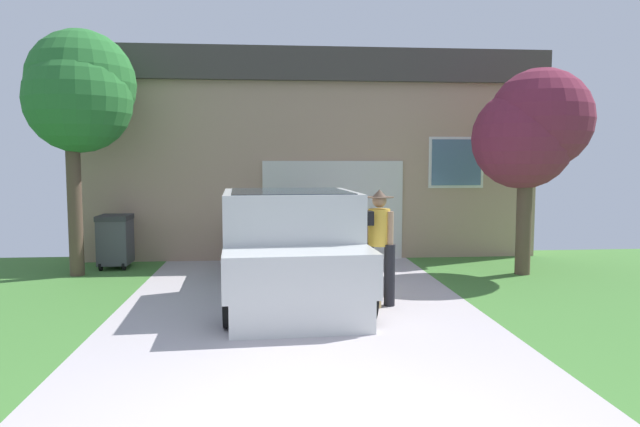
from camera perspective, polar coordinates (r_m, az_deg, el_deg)
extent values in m
cube|color=#B4ABAE|center=(8.91, -2.38, -8.85)|extent=(5.20, 9.00, 0.06)
cube|color=silver|center=(9.61, -3.39, -6.34)|extent=(2.08, 5.34, 0.42)
cube|color=silver|center=(8.80, -3.05, -1.88)|extent=(2.07, 2.21, 1.26)
cube|color=#1E2833|center=(8.77, -3.07, 0.55)|extent=(1.83, 2.03, 0.53)
cube|color=silver|center=(7.38, -2.01, -5.92)|extent=(2.00, 1.00, 0.58)
cube|color=black|center=(11.04, -4.03, -3.57)|extent=(2.08, 2.35, 0.06)
cube|color=silver|center=(11.11, 0.85, -2.25)|extent=(0.18, 2.25, 0.54)
cube|color=silver|center=(10.98, -9.00, -2.40)|extent=(0.18, 2.25, 0.54)
cube|color=silver|center=(12.09, -4.41, -1.66)|extent=(1.96, 0.17, 0.54)
cube|color=black|center=(8.22, 4.91, -0.46)|extent=(0.11, 0.19, 0.20)
cylinder|color=black|center=(7.71, 4.24, -7.80)|extent=(0.30, 0.81, 0.80)
cylinder|color=#9E9EA3|center=(7.71, 4.24, -7.80)|extent=(0.30, 0.45, 0.44)
cylinder|color=black|center=(7.54, -8.61, -8.14)|extent=(0.30, 0.81, 0.80)
cylinder|color=#9E9EA3|center=(7.54, -8.61, -8.14)|extent=(0.30, 0.45, 0.44)
cylinder|color=black|center=(10.92, 0.51, -3.92)|extent=(0.30, 0.81, 0.80)
cylinder|color=#9E9EA3|center=(10.92, 0.51, -3.92)|extent=(0.30, 0.45, 0.44)
cylinder|color=black|center=(10.80, -8.46, -4.08)|extent=(0.30, 0.81, 0.80)
cylinder|color=#9E9EA3|center=(10.80, -8.46, -4.08)|extent=(0.30, 0.45, 0.44)
cylinder|color=black|center=(8.58, 6.91, -6.10)|extent=(0.16, 0.16, 0.91)
cylinder|color=black|center=(8.76, 4.81, -5.85)|extent=(0.16, 0.16, 0.91)
cylinder|color=gold|center=(8.56, 5.89, -1.37)|extent=(0.32, 0.32, 0.55)
cylinder|color=tan|center=(8.47, 7.00, -1.86)|extent=(0.09, 0.09, 0.61)
cylinder|color=tan|center=(8.66, 4.80, -1.69)|extent=(0.09, 0.09, 0.61)
sphere|color=tan|center=(8.52, 5.92, 1.30)|extent=(0.21, 0.21, 0.21)
cylinder|color=brown|center=(8.52, 5.92, 1.62)|extent=(0.43, 0.43, 0.01)
cone|color=brown|center=(8.51, 5.92, 2.01)|extent=(0.22, 0.22, 0.12)
cube|color=tan|center=(8.54, 4.86, -8.53)|extent=(0.34, 0.19, 0.22)
torus|color=tan|center=(8.50, 4.86, -7.49)|extent=(0.31, 0.02, 0.31)
cube|color=tan|center=(15.87, -1.66, 4.43)|extent=(9.99, 7.00, 3.83)
cube|color=#423D38|center=(16.00, -1.68, 12.57)|extent=(10.39, 7.28, 0.70)
cube|color=silver|center=(12.44, 1.30, 0.32)|extent=(3.04, 0.06, 2.14)
cube|color=slate|center=(12.98, 13.38, 4.96)|extent=(1.10, 0.05, 1.00)
cube|color=silver|center=(12.99, 13.36, 4.96)|extent=(1.23, 0.02, 1.12)
cylinder|color=brown|center=(11.58, -23.13, 0.27)|extent=(0.26, 0.26, 2.44)
sphere|color=#29702F|center=(11.80, -22.59, 11.82)|extent=(1.98, 1.98, 1.98)
sphere|color=#29702F|center=(11.58, -22.85, 10.36)|extent=(1.93, 1.93, 1.93)
cylinder|color=brown|center=(11.46, 19.56, -0.71)|extent=(0.28, 0.28, 2.02)
sphere|color=maroon|center=(11.58, 21.04, 8.71)|extent=(1.90, 1.90, 1.90)
sphere|color=maroon|center=(11.49, 19.45, 7.00)|extent=(1.87, 1.87, 1.87)
cube|color=#424247|center=(12.17, -19.64, -2.66)|extent=(0.58, 0.68, 0.88)
cube|color=#2E2E31|center=(12.11, -19.71, -0.38)|extent=(0.60, 0.71, 0.10)
cylinder|color=black|center=(12.03, -20.92, -4.90)|extent=(0.05, 0.18, 0.18)
cylinder|color=black|center=(11.92, -18.87, -4.93)|extent=(0.05, 0.18, 0.18)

